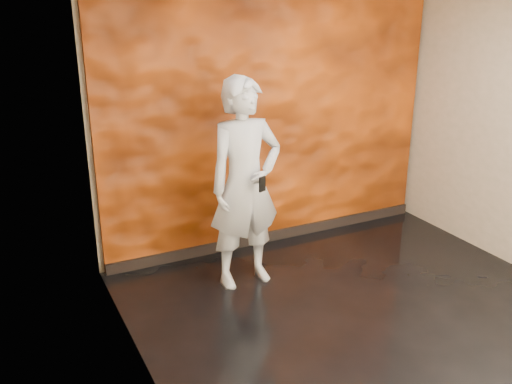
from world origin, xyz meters
TOP-DOWN VIEW (x-y plane):
  - room at (0.00, 0.00)m, footprint 4.02×4.02m
  - feature_wall at (0.00, 1.96)m, footprint 3.90×0.06m
  - baseboard at (0.00, 1.92)m, footprint 3.90×0.04m
  - man at (-0.70, 1.19)m, footprint 0.77×0.52m
  - phone at (-0.67, 0.90)m, footprint 0.08×0.04m

SIDE VIEW (x-z plane):
  - baseboard at x=0.00m, z-range 0.00..0.12m
  - man at x=-0.70m, z-range 0.00..2.05m
  - phone at x=-0.67m, z-range 1.04..1.18m
  - feature_wall at x=0.00m, z-range 0.00..2.75m
  - room at x=0.00m, z-range -0.01..2.81m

